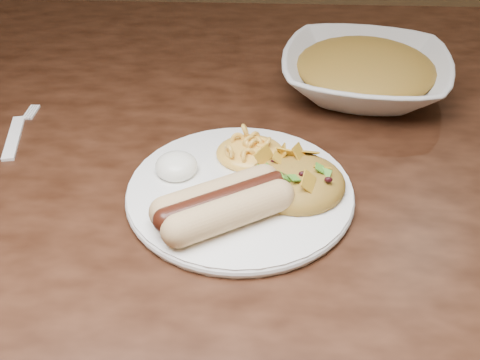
{
  "coord_description": "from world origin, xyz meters",
  "views": [
    {
      "loc": [
        0.12,
        -0.64,
        1.14
      ],
      "look_at": [
        0.1,
        -0.16,
        0.77
      ],
      "focal_mm": 42.0,
      "sensor_mm": 36.0,
      "label": 1
    }
  ],
  "objects_px": {
    "plate": "(240,192)",
    "serving_bowl": "(364,75)",
    "table": "(178,176)",
    "fork": "(14,138)"
  },
  "relations": [
    {
      "from": "plate",
      "to": "serving_bowl",
      "type": "bearing_deg",
      "value": 56.27
    },
    {
      "from": "fork",
      "to": "serving_bowl",
      "type": "distance_m",
      "value": 0.48
    },
    {
      "from": "serving_bowl",
      "to": "table",
      "type": "bearing_deg",
      "value": -160.88
    },
    {
      "from": "plate",
      "to": "serving_bowl",
      "type": "relative_size",
      "value": 1.05
    },
    {
      "from": "table",
      "to": "fork",
      "type": "xyz_separation_m",
      "value": [
        -0.2,
        -0.05,
        0.09
      ]
    },
    {
      "from": "plate",
      "to": "serving_bowl",
      "type": "distance_m",
      "value": 0.3
    },
    {
      "from": "fork",
      "to": "table",
      "type": "bearing_deg",
      "value": 2.98
    },
    {
      "from": "table",
      "to": "serving_bowl",
      "type": "height_order",
      "value": "serving_bowl"
    },
    {
      "from": "plate",
      "to": "fork",
      "type": "xyz_separation_m",
      "value": [
        -0.29,
        0.1,
        -0.0
      ]
    },
    {
      "from": "table",
      "to": "fork",
      "type": "relative_size",
      "value": 10.52
    }
  ]
}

